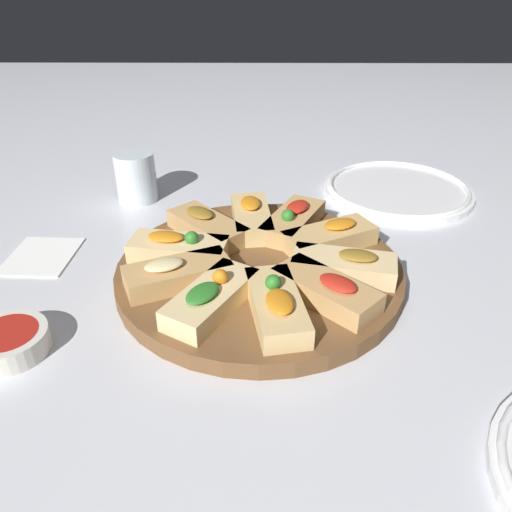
# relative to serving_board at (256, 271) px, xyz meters

# --- Properties ---
(ground_plane) EXTENTS (3.00, 3.00, 0.00)m
(ground_plane) POSITION_rel_serving_board_xyz_m (0.00, 0.00, -0.01)
(ground_plane) COLOR silver
(serving_board) EXTENTS (0.36, 0.36, 0.02)m
(serving_board) POSITION_rel_serving_board_xyz_m (0.00, 0.00, 0.00)
(serving_board) COLOR brown
(serving_board) RESTS_ON ground_plane
(focaccia_slice_0) EXTENTS (0.08, 0.13, 0.03)m
(focaccia_slice_0) POSITION_rel_serving_board_xyz_m (0.02, 0.10, 0.02)
(focaccia_slice_0) COLOR #E5C689
(focaccia_slice_0) RESTS_ON serving_board
(focaccia_slice_1) EXTENTS (0.10, 0.13, 0.03)m
(focaccia_slice_1) POSITION_rel_serving_board_xyz_m (-0.05, 0.10, 0.02)
(focaccia_slice_1) COLOR tan
(focaccia_slice_1) RESTS_ON serving_board
(focaccia_slice_2) EXTENTS (0.13, 0.10, 0.04)m
(focaccia_slice_2) POSITION_rel_serving_board_xyz_m (-0.09, 0.05, 0.03)
(focaccia_slice_2) COLOR tan
(focaccia_slice_2) RESTS_ON serving_board
(focaccia_slice_3) EXTENTS (0.13, 0.06, 0.03)m
(focaccia_slice_3) POSITION_rel_serving_board_xyz_m (-0.11, -0.01, 0.02)
(focaccia_slice_3) COLOR #DBB775
(focaccia_slice_3) RESTS_ON serving_board
(focaccia_slice_4) EXTENTS (0.13, 0.12, 0.03)m
(focaccia_slice_4) POSITION_rel_serving_board_xyz_m (-0.08, -0.07, 0.02)
(focaccia_slice_4) COLOR tan
(focaccia_slice_4) RESTS_ON serving_board
(focaccia_slice_5) EXTENTS (0.07, 0.13, 0.04)m
(focaccia_slice_5) POSITION_rel_serving_board_xyz_m (-0.02, -0.10, 0.03)
(focaccia_slice_5) COLOR #E5C689
(focaccia_slice_5) RESTS_ON serving_board
(focaccia_slice_6) EXTENTS (0.10, 0.13, 0.03)m
(focaccia_slice_6) POSITION_rel_serving_board_xyz_m (0.04, -0.10, 0.02)
(focaccia_slice_6) COLOR tan
(focaccia_slice_6) RESTS_ON serving_board
(focaccia_slice_7) EXTENTS (0.13, 0.11, 0.04)m
(focaccia_slice_7) POSITION_rel_serving_board_xyz_m (0.09, -0.05, 0.03)
(focaccia_slice_7) COLOR #E5C689
(focaccia_slice_7) RESTS_ON serving_board
(focaccia_slice_8) EXTENTS (0.13, 0.07, 0.04)m
(focaccia_slice_8) POSITION_rel_serving_board_xyz_m (0.10, 0.02, 0.03)
(focaccia_slice_8) COLOR #DBB775
(focaccia_slice_8) RESTS_ON serving_board
(focaccia_slice_9) EXTENTS (0.12, 0.12, 0.03)m
(focaccia_slice_9) POSITION_rel_serving_board_xyz_m (0.07, 0.08, 0.02)
(focaccia_slice_9) COLOR tan
(focaccia_slice_9) RESTS_ON serving_board
(plate_left) EXTENTS (0.26, 0.26, 0.02)m
(plate_left) POSITION_rel_serving_board_xyz_m (-0.27, 0.24, -0.00)
(plate_left) COLOR white
(plate_left) RESTS_ON ground_plane
(water_glass) EXTENTS (0.07, 0.07, 0.08)m
(water_glass) POSITION_rel_serving_board_xyz_m (-0.24, -0.21, 0.03)
(water_glass) COLOR silver
(water_glass) RESTS_ON ground_plane
(napkin_stack) EXTENTS (0.11, 0.09, 0.00)m
(napkin_stack) POSITION_rel_serving_board_xyz_m (-0.05, -0.30, -0.01)
(napkin_stack) COLOR white
(napkin_stack) RESTS_ON ground_plane
(dipping_bowl) EXTENTS (0.08, 0.08, 0.03)m
(dipping_bowl) POSITION_rel_serving_board_xyz_m (0.14, -0.26, 0.00)
(dipping_bowl) COLOR silver
(dipping_bowl) RESTS_ON ground_plane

